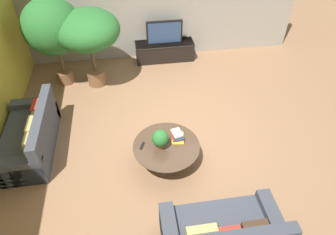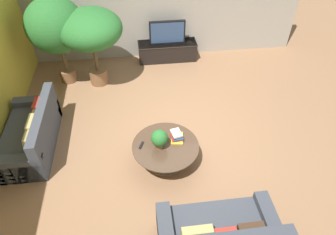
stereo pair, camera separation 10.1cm
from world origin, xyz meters
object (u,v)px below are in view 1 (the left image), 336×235
object	(u,v)px
media_console	(165,51)
couch_by_wall	(31,137)
potted_palm_corner	(88,32)
potted_plant_tabletop	(160,139)
couch_near_entry	(222,235)
coffee_table	(166,151)
potted_palm_tall	(52,28)
television	(164,32)

from	to	relation	value
media_console	couch_by_wall	xyz separation A→B (m)	(-2.88, -2.82, 0.04)
potted_palm_corner	potted_plant_tabletop	size ratio (longest dim) A/B	5.00
media_console	couch_near_entry	size ratio (longest dim) A/B	0.93
couch_by_wall	media_console	bearing A→B (deg)	134.38
coffee_table	couch_by_wall	size ratio (longest dim) A/B	0.66
couch_near_entry	potted_palm_tall	xyz separation A→B (m)	(-2.58, 4.47, 1.10)
potted_palm_tall	television	bearing A→B (deg)	15.01
couch_by_wall	couch_near_entry	distance (m)	3.76
media_console	potted_palm_tall	distance (m)	2.83
couch_by_wall	potted_palm_tall	size ratio (longest dim) A/B	0.87
couch_near_entry	potted_palm_corner	world-z (taller)	potted_palm_corner
couch_near_entry	potted_palm_tall	world-z (taller)	potted_palm_tall
coffee_table	potted_palm_corner	distance (m)	3.14
coffee_table	potted_plant_tabletop	xyz separation A→B (m)	(-0.10, -0.02, 0.34)
couch_near_entry	potted_palm_corner	bearing A→B (deg)	-66.88
couch_by_wall	coffee_table	bearing A→B (deg)	73.49
media_console	couch_near_entry	bearing A→B (deg)	-89.17
media_console	television	distance (m)	0.52
media_console	potted_palm_corner	world-z (taller)	potted_palm_corner
media_console	television	size ratio (longest dim) A/B	1.68
coffee_table	potted_palm_corner	size ratio (longest dim) A/B	0.64
television	couch_by_wall	distance (m)	4.06
television	potted_plant_tabletop	distance (m)	3.59
potted_plant_tabletop	potted_palm_tall	bearing A→B (deg)	123.88
potted_palm_corner	couch_by_wall	bearing A→B (deg)	-119.79
potted_palm_corner	potted_plant_tabletop	xyz separation A→B (m)	(1.19, -2.69, -0.68)
television	potted_palm_corner	size ratio (longest dim) A/B	0.50
television	potted_plant_tabletop	size ratio (longest dim) A/B	2.52
television	couch_by_wall	size ratio (longest dim) A/B	0.52
media_console	couch_by_wall	bearing A→B (deg)	-135.62
media_console	television	bearing A→B (deg)	-90.00
television	potted_plant_tabletop	world-z (taller)	television
couch_near_entry	potted_plant_tabletop	distance (m)	1.76
potted_palm_tall	potted_palm_corner	distance (m)	0.77
coffee_table	couch_near_entry	xyz separation A→B (m)	(0.54, -1.61, -0.03)
television	potted_palm_corner	distance (m)	2.03
media_console	couch_near_entry	xyz separation A→B (m)	(0.07, -5.14, 0.04)
coffee_table	potted_plant_tabletop	size ratio (longest dim) A/B	3.20
television	couch_near_entry	distance (m)	5.16
media_console	potted_palm_tall	world-z (taller)	potted_palm_tall
coffee_table	couch_by_wall	world-z (taller)	couch_by_wall
couch_by_wall	potted_plant_tabletop	bearing A→B (deg)	72.42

